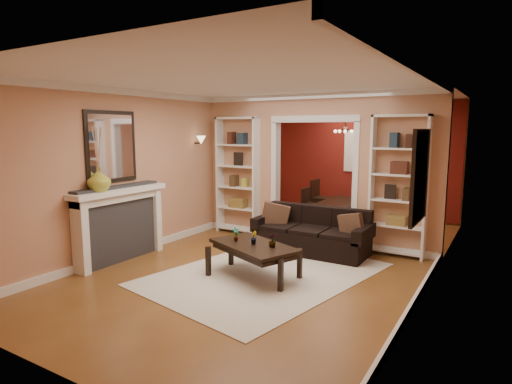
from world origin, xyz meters
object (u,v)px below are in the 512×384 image
Objects in this scene: bookshelf_left at (238,176)px; fireplace at (121,225)px; bookshelf_right at (399,187)px; coffee_table at (254,261)px; sofa at (311,231)px; dining_table at (343,212)px.

fireplace is (-0.54, -2.53, -0.57)m from bookshelf_left.
bookshelf_right is (3.10, 0.00, 0.00)m from bookshelf_left.
coffee_table is at bearing -52.26° from bookshelf_left.
coffee_table is 2.24m from fireplace.
bookshelf_right is (1.26, 0.58, 0.77)m from sofa.
bookshelf_right is at bearing 24.77° from sofa.
bookshelf_right is at bearing -139.72° from dining_table.
bookshelf_left is at bearing 140.18° from dining_table.
dining_table is (-0.10, 3.96, 0.01)m from coffee_table.
sofa is at bearing -17.47° from bookshelf_left.
fireplace is at bearing -145.20° from bookshelf_right.
dining_table is (1.54, 1.84, -0.90)m from bookshelf_left.
bookshelf_right reaches higher than sofa.
dining_table is at bearing 97.19° from sofa.
bookshelf_left is 3.10m from bookshelf_right.
coffee_table is 3.96m from dining_table.
sofa is 0.84× the size of bookshelf_right.
fireplace is 4.85m from dining_table.
sofa is 1.14× the size of fireplace.
dining_table is (-1.56, 1.84, -0.90)m from bookshelf_right.
bookshelf_left reaches higher than sofa.
coffee_table is 0.75× the size of fireplace.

